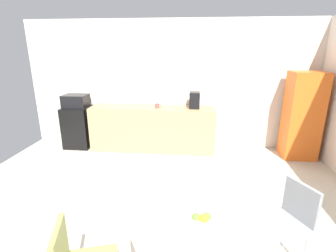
# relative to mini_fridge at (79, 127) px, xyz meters

# --- Properties ---
(ground_plane) EXTENTS (6.00, 6.00, 0.00)m
(ground_plane) POSITION_rel_mini_fridge_xyz_m (1.93, -2.65, -0.43)
(ground_plane) COLOR beige
(wall_back) EXTENTS (6.00, 0.10, 2.60)m
(wall_back) POSITION_rel_mini_fridge_xyz_m (1.93, 0.35, 0.87)
(wall_back) COLOR silver
(wall_back) RESTS_ON ground_plane
(counter_block) EXTENTS (2.52, 0.60, 0.90)m
(counter_block) POSITION_rel_mini_fridge_xyz_m (1.61, 0.00, 0.02)
(counter_block) COLOR tan
(counter_block) RESTS_ON ground_plane
(mini_fridge) EXTENTS (0.54, 0.54, 0.86)m
(mini_fridge) POSITION_rel_mini_fridge_xyz_m (0.00, 0.00, 0.00)
(mini_fridge) COLOR black
(mini_fridge) RESTS_ON ground_plane
(microwave) EXTENTS (0.48, 0.38, 0.26)m
(microwave) POSITION_rel_mini_fridge_xyz_m (-0.00, 0.00, 0.56)
(microwave) COLOR black
(microwave) RESTS_ON mini_fridge
(locker_cabinet) EXTENTS (0.60, 0.50, 1.64)m
(locker_cabinet) POSITION_rel_mini_fridge_xyz_m (4.48, -0.10, 0.39)
(locker_cabinet) COLOR orange
(locker_cabinet) RESTS_ON ground_plane
(round_table) EXTENTS (1.14, 1.14, 0.72)m
(round_table) POSITION_rel_mini_fridge_xyz_m (2.53, -3.22, 0.16)
(round_table) COLOR silver
(round_table) RESTS_ON ground_plane
(chair_gray) EXTENTS (0.57, 0.57, 0.83)m
(chair_gray) POSITION_rel_mini_fridge_xyz_m (3.40, -2.76, 0.09)
(chair_gray) COLOR silver
(chair_gray) RESTS_ON ground_plane
(fruit_bowl) EXTENTS (0.23, 0.23, 0.11)m
(fruit_bowl) POSITION_rel_mini_fridge_xyz_m (2.52, -3.26, 0.34)
(fruit_bowl) COLOR silver
(fruit_bowl) RESTS_ON round_table
(mug_white) EXTENTS (0.13, 0.08, 0.09)m
(mug_white) POSITION_rel_mini_fridge_xyz_m (2.45, -0.01, 0.52)
(mug_white) COLOR #D84C4C
(mug_white) RESTS_ON counter_block
(mug_green) EXTENTS (0.13, 0.08, 0.09)m
(mug_green) POSITION_rel_mini_fridge_xyz_m (1.72, -0.07, 0.52)
(mug_green) COLOR #D84C4C
(mug_green) RESTS_ON counter_block
(coffee_maker) EXTENTS (0.20, 0.24, 0.32)m
(coffee_maker) POSITION_rel_mini_fridge_xyz_m (2.45, 0.00, 0.63)
(coffee_maker) COLOR black
(coffee_maker) RESTS_ON counter_block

